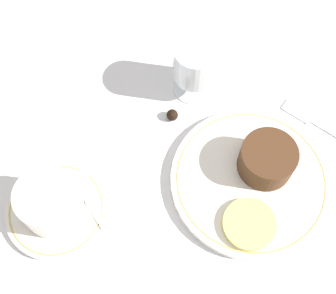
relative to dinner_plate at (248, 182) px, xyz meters
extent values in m
plane|color=white|center=(0.00, 0.04, -0.01)|extent=(3.00, 3.00, 0.00)
cylinder|color=white|center=(0.00, 0.00, 0.00)|extent=(0.24, 0.24, 0.01)
torus|color=tan|center=(0.00, 0.00, 0.00)|extent=(0.23, 0.23, 0.00)
cylinder|color=white|center=(-0.24, 0.16, 0.00)|extent=(0.15, 0.15, 0.01)
torus|color=tan|center=(-0.24, 0.16, 0.00)|extent=(0.14, 0.14, 0.00)
cylinder|color=white|center=(-0.25, 0.16, 0.04)|extent=(0.09, 0.09, 0.07)
cylinder|color=brown|center=(-0.25, 0.16, 0.04)|extent=(0.08, 0.08, 0.05)
torus|color=white|center=(-0.19, 0.16, 0.04)|extent=(0.04, 0.01, 0.03)
cube|color=silver|center=(-0.20, 0.13, 0.00)|extent=(0.02, 0.09, 0.00)
ellipsoid|color=silver|center=(-0.20, 0.19, 0.00)|extent=(0.02, 0.02, 0.00)
cylinder|color=silver|center=(0.06, 0.18, -0.01)|extent=(0.07, 0.07, 0.01)
cylinder|color=silver|center=(0.06, 0.18, 0.01)|extent=(0.01, 0.01, 0.04)
cylinder|color=silver|center=(0.06, 0.18, 0.06)|extent=(0.07, 0.07, 0.06)
cylinder|color=#470A14|center=(0.06, 0.18, 0.05)|extent=(0.06, 0.06, 0.03)
cube|color=silver|center=(0.15, 0.04, -0.01)|extent=(0.03, 0.05, 0.01)
cylinder|color=#4C2D19|center=(0.03, 0.00, 0.03)|extent=(0.08, 0.08, 0.05)
cylinder|color=#EFE075|center=(-0.05, -0.05, 0.01)|extent=(0.08, 0.08, 0.01)
sphere|color=black|center=(-0.01, 0.16, 0.00)|extent=(0.02, 0.02, 0.02)
camera|label=1|loc=(-0.26, -0.11, 0.66)|focal=50.00mm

